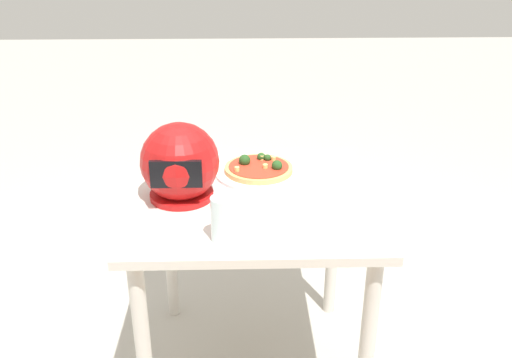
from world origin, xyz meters
TOP-DOWN VIEW (x-y plane):
  - dining_table at (0.00, 0.00)m, footprint 0.83×0.82m
  - pizza_plate at (-0.02, -0.18)m, footprint 0.33×0.33m
  - pizza at (-0.03, -0.18)m, footprint 0.25×0.25m
  - motorcycle_helmet at (0.24, 0.01)m, footprint 0.26×0.26m
  - drinking_glass at (0.10, 0.30)m, footprint 0.07×0.07m

SIDE VIEW (x-z plane):
  - dining_table at x=0.00m, z-range 0.27..1.04m
  - pizza_plate at x=-0.02m, z-range 0.77..0.78m
  - pizza at x=-0.03m, z-range 0.77..0.82m
  - drinking_glass at x=0.10m, z-range 0.77..0.91m
  - motorcycle_helmet at x=0.24m, z-range 0.76..1.03m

